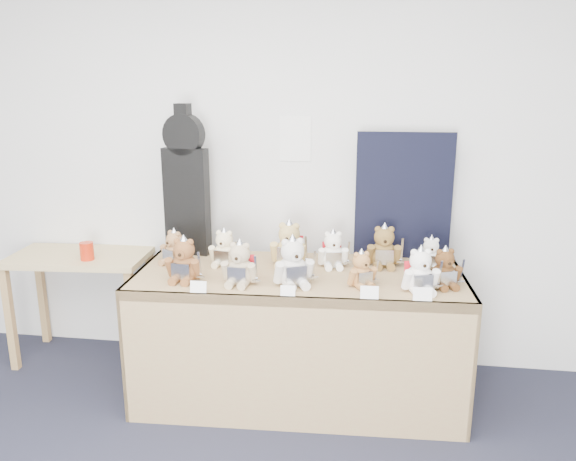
# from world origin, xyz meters

# --- Properties ---
(room_shell) EXTENTS (6.00, 6.00, 6.00)m
(room_shell) POSITION_xyz_m (0.38, 2.49, 1.57)
(room_shell) COLOR white
(room_shell) RESTS_ON floor
(display_table) EXTENTS (2.01, 0.91, 0.82)m
(display_table) POSITION_xyz_m (0.48, 1.86, 0.65)
(display_table) COLOR #97714D
(display_table) RESTS_ON floor
(side_table) EXTENTS (0.97, 0.58, 0.78)m
(side_table) POSITION_xyz_m (-1.11, 2.23, 0.65)
(side_table) COLOR tan
(side_table) RESTS_ON floor
(guitar_case) EXTENTS (0.31, 0.13, 0.99)m
(guitar_case) POSITION_xyz_m (-0.31, 2.24, 1.31)
(guitar_case) COLOR black
(guitar_case) RESTS_ON display_table
(navy_board) EXTENTS (0.61, 0.03, 0.82)m
(navy_board) POSITION_xyz_m (1.10, 2.34, 1.23)
(navy_board) COLOR black
(navy_board) RESTS_ON display_table
(red_cup) EXTENTS (0.09, 0.09, 0.12)m
(red_cup) POSITION_xyz_m (-0.99, 2.13, 0.84)
(red_cup) COLOR red
(red_cup) RESTS_ON side_table
(teddy_front_far_left) EXTENTS (0.23, 0.19, 0.29)m
(teddy_front_far_left) POSITION_xyz_m (-0.16, 1.70, 0.94)
(teddy_front_far_left) COLOR brown
(teddy_front_far_left) RESTS_ON display_table
(teddy_front_left) EXTENTS (0.23, 0.20, 0.28)m
(teddy_front_left) POSITION_xyz_m (0.17, 1.69, 0.94)
(teddy_front_left) COLOR tan
(teddy_front_left) RESTS_ON display_table
(teddy_front_centre) EXTENTS (0.26, 0.25, 0.31)m
(teddy_front_centre) POSITION_xyz_m (0.47, 1.72, 0.95)
(teddy_front_centre) COLOR silver
(teddy_front_centre) RESTS_ON display_table
(teddy_front_right) EXTENTS (0.19, 0.19, 0.23)m
(teddy_front_right) POSITION_xyz_m (0.85, 1.76, 0.92)
(teddy_front_right) COLOR #A46F3E
(teddy_front_right) RESTS_ON display_table
(teddy_front_far_right) EXTENTS (0.23, 0.21, 0.28)m
(teddy_front_far_right) POSITION_xyz_m (1.17, 1.72, 0.93)
(teddy_front_far_right) COLOR white
(teddy_front_far_right) RESTS_ON display_table
(teddy_front_end) EXTENTS (0.21, 0.19, 0.25)m
(teddy_front_end) POSITION_xyz_m (1.31, 1.81, 0.92)
(teddy_front_end) COLOR brown
(teddy_front_end) RESTS_ON display_table
(teddy_back_left) EXTENTS (0.21, 0.18, 0.26)m
(teddy_back_left) POSITION_xyz_m (-0.00, 2.02, 0.93)
(teddy_back_left) COLOR beige
(teddy_back_left) RESTS_ON display_table
(teddy_back_centre_left) EXTENTS (0.26, 0.22, 0.32)m
(teddy_back_centre_left) POSITION_xyz_m (0.40, 2.07, 0.95)
(teddy_back_centre_left) COLOR tan
(teddy_back_centre_left) RESTS_ON display_table
(teddy_back_centre_right) EXTENTS (0.22, 0.19, 0.26)m
(teddy_back_centre_right) POSITION_xyz_m (0.67, 2.08, 0.93)
(teddy_back_centre_right) COLOR white
(teddy_back_centre_right) RESTS_ON display_table
(teddy_back_right) EXTENTS (0.24, 0.20, 0.29)m
(teddy_back_right) POSITION_xyz_m (0.99, 2.14, 0.94)
(teddy_back_right) COLOR brown
(teddy_back_right) RESTS_ON display_table
(teddy_back_end) EXTENTS (0.18, 0.14, 0.22)m
(teddy_back_end) POSITION_xyz_m (1.27, 2.14, 0.91)
(teddy_back_end) COLOR white
(teddy_back_end) RESTS_ON display_table
(teddy_back_far_left) EXTENTS (0.20, 0.20, 0.25)m
(teddy_back_far_left) POSITION_xyz_m (-0.32, 2.00, 0.92)
(teddy_back_far_left) COLOR #9B7048
(teddy_back_far_left) RESTS_ON display_table
(entry_card_a) EXTENTS (0.09, 0.02, 0.06)m
(entry_card_a) POSITION_xyz_m (-0.02, 1.52, 0.86)
(entry_card_a) COLOR white
(entry_card_a) RESTS_ON display_table
(entry_card_b) EXTENTS (0.08, 0.02, 0.06)m
(entry_card_b) POSITION_xyz_m (0.47, 1.54, 0.85)
(entry_card_b) COLOR white
(entry_card_b) RESTS_ON display_table
(entry_card_c) EXTENTS (0.10, 0.03, 0.07)m
(entry_card_c) POSITION_xyz_m (0.90, 1.56, 0.86)
(entry_card_c) COLOR white
(entry_card_c) RESTS_ON display_table
(entry_card_d) EXTENTS (0.10, 0.03, 0.07)m
(entry_card_d) POSITION_xyz_m (1.18, 1.58, 0.86)
(entry_card_d) COLOR white
(entry_card_d) RESTS_ON display_table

